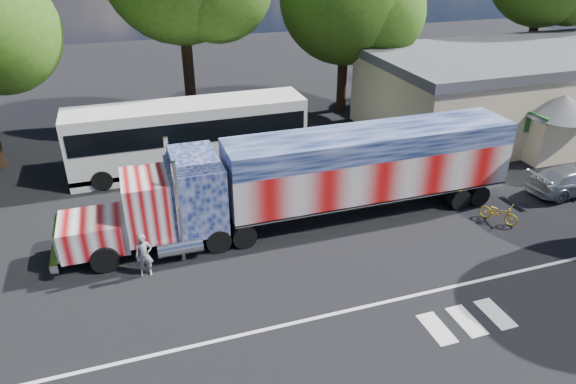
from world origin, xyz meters
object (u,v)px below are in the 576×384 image
object	(u,v)px
semi_truck	(318,176)
woman	(144,255)
coach_bus	(189,135)
bicycle	(499,213)
parked_car	(570,180)

from	to	relation	value
semi_truck	woman	world-z (taller)	semi_truck
coach_bus	woman	distance (m)	10.23
coach_bus	woman	size ratio (longest dim) A/B	7.09
coach_bus	woman	xyz separation A→B (m)	(-3.31, -9.62, -1.04)
woman	bicycle	distance (m)	15.92
semi_truck	coach_bus	bearing A→B (deg)	120.91
coach_bus	bicycle	bearing A→B (deg)	-40.04
parked_car	coach_bus	bearing A→B (deg)	61.47
bicycle	semi_truck	bearing A→B (deg)	127.43
parked_car	woman	size ratio (longest dim) A/B	2.56
semi_truck	coach_bus	xyz separation A→B (m)	(-4.65, 7.77, -0.34)
semi_truck	parked_car	world-z (taller)	semi_truck
woman	bicycle	size ratio (longest dim) A/B	1.01
coach_bus	bicycle	distance (m)	16.49
parked_car	bicycle	size ratio (longest dim) A/B	2.60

